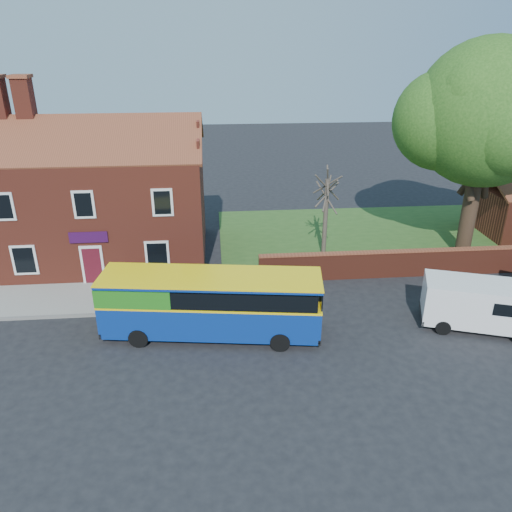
{
  "coord_description": "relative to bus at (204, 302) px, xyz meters",
  "views": [
    {
      "loc": [
        -0.29,
        -17.64,
        12.64
      ],
      "look_at": [
        1.68,
        5.0,
        2.47
      ],
      "focal_mm": 35.0,
      "sensor_mm": 36.0,
      "label": 1
    }
  ],
  "objects": [
    {
      "name": "bus",
      "position": [
        0.0,
        0.0,
        0.0
      ],
      "size": [
        9.97,
        3.76,
        2.97
      ],
      "rotation": [
        0.0,
        0.0,
        -0.14
      ],
      "color": "navy",
      "rests_on": "ground"
    },
    {
      "name": "ground",
      "position": [
        0.91,
        -1.96,
        -1.69
      ],
      "size": [
        120.0,
        120.0,
        0.0
      ],
      "primitive_type": "plane",
      "color": "black",
      "rests_on": "ground"
    },
    {
      "name": "large_tree",
      "position": [
        16.05,
        8.01,
        6.61
      ],
      "size": [
        10.39,
        8.22,
        12.67
      ],
      "color": "black",
      "rests_on": "ground"
    },
    {
      "name": "kerb",
      "position": [
        -6.09,
        2.04,
        -1.62
      ],
      "size": [
        18.0,
        0.15,
        0.14
      ],
      "primitive_type": "cube",
      "color": "slate",
      "rests_on": "ground"
    },
    {
      "name": "van_near",
      "position": [
        12.74,
        -0.56,
        -0.41
      ],
      "size": [
        5.6,
        3.65,
        2.29
      ],
      "rotation": [
        0.0,
        0.0,
        -0.33
      ],
      "color": "white",
      "rests_on": "ground"
    },
    {
      "name": "shop_building",
      "position": [
        -6.11,
        9.54,
        1.73
      ],
      "size": [
        12.3,
        8.13,
        10.5
      ],
      "color": "maroon",
      "rests_on": "ground"
    },
    {
      "name": "boundary_wall",
      "position": [
        13.91,
        5.04,
        -0.87
      ],
      "size": [
        22.0,
        0.38,
        1.6
      ],
      "color": "maroon",
      "rests_on": "ground"
    },
    {
      "name": "grass_strip",
      "position": [
        13.91,
        11.04,
        -1.67
      ],
      "size": [
        26.0,
        12.0,
        0.04
      ],
      "primitive_type": "cube",
      "color": "#426B28",
      "rests_on": "ground"
    },
    {
      "name": "pavement",
      "position": [
        -6.09,
        3.79,
        -1.63
      ],
      "size": [
        18.0,
        3.5,
        0.12
      ],
      "primitive_type": "cube",
      "color": "gray",
      "rests_on": "ground"
    },
    {
      "name": "bare_tree",
      "position": [
        7.25,
        8.32,
        1.04
      ],
      "size": [
        1.99,
        2.38,
        5.32
      ],
      "color": "#4C4238",
      "rests_on": "ground"
    }
  ]
}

